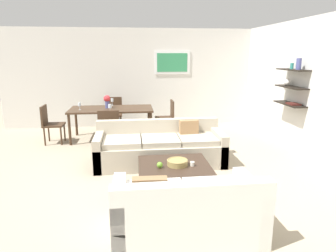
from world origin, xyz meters
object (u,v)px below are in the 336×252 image
(candle_jar, at_px, (192,164))
(coffee_table, at_px, (175,178))
(dining_chair_left_near, at_px, (50,122))
(centerpiece_vase, at_px, (107,100))
(wine_glass_left_near, at_px, (80,105))
(dining_chair_right_far, at_px, (168,115))
(wine_glass_foot, at_px, (110,106))
(dining_table, at_px, (111,111))
(dining_chair_foot, at_px, (109,127))
(sofa_beige, at_px, (160,148))
(apple_on_coffee_table, at_px, (160,165))
(wine_glass_head, at_px, (112,100))
(decorative_bowl, at_px, (177,162))
(dining_chair_head, at_px, (114,112))
(loveseat_white, at_px, (186,211))

(candle_jar, bearing_deg, coffee_table, 172.22)
(dining_chair_left_near, relative_size, centerpiece_vase, 2.84)
(wine_glass_left_near, bearing_deg, dining_chair_left_near, -171.63)
(dining_chair_right_far, bearing_deg, candle_jar, -90.31)
(candle_jar, relative_size, dining_chair_right_far, 0.07)
(dining_chair_right_far, height_order, wine_glass_foot, wine_glass_foot)
(dining_table, distance_m, dining_chair_foot, 0.91)
(sofa_beige, relative_size, centerpiece_vase, 7.60)
(dining_chair_left_near, xyz_separation_m, dining_chair_foot, (1.38, -0.67, 0.00))
(coffee_table, bearing_deg, apple_on_coffee_table, -166.43)
(sofa_beige, bearing_deg, dining_table, 118.48)
(dining_chair_right_far, relative_size, wine_glass_head, 4.94)
(candle_jar, xyz_separation_m, dining_table, (-1.36, 3.02, 0.27))
(dining_table, relative_size, dining_chair_foot, 2.21)
(decorative_bowl, relative_size, wine_glass_foot, 1.89)
(dining_chair_head, bearing_deg, decorative_bowl, -73.52)
(dining_table, bearing_deg, loveseat_white, -75.72)
(centerpiece_vase, bearing_deg, wine_glass_head, 76.06)
(decorative_bowl, bearing_deg, dining_table, 111.04)
(sofa_beige, height_order, candle_jar, sofa_beige)
(decorative_bowl, relative_size, dining_table, 0.16)
(wine_glass_left_near, bearing_deg, coffee_table, -57.68)
(sofa_beige, bearing_deg, wine_glass_left_near, 134.90)
(wine_glass_foot, bearing_deg, dining_table, 90.00)
(candle_jar, relative_size, wine_glass_left_near, 0.38)
(loveseat_white, relative_size, wine_glass_foot, 9.79)
(wine_glass_foot, relative_size, centerpiece_vase, 0.54)
(candle_jar, bearing_deg, apple_on_coffee_table, -177.64)
(centerpiece_vase, bearing_deg, dining_chair_left_near, -168.49)
(apple_on_coffee_table, bearing_deg, candle_jar, 2.36)
(loveseat_white, distance_m, dining_table, 4.33)
(decorative_bowl, height_order, dining_chair_left_near, dining_chair_left_near)
(candle_jar, xyz_separation_m, apple_on_coffee_table, (-0.49, -0.02, 0.01))
(wine_glass_foot, bearing_deg, dining_chair_left_near, 171.46)
(loveseat_white, bearing_deg, dining_chair_left_near, 121.68)
(sofa_beige, distance_m, dining_chair_head, 2.91)
(dining_chair_head, xyz_separation_m, wine_glass_foot, (-0.00, -1.32, 0.36))
(coffee_table, height_order, apple_on_coffee_table, apple_on_coffee_table)
(dining_table, xyz_separation_m, wine_glass_head, (-0.00, 0.43, 0.19))
(dining_chair_right_far, relative_size, wine_glass_left_near, 5.20)
(apple_on_coffee_table, relative_size, wine_glass_head, 0.50)
(apple_on_coffee_table, distance_m, wine_glass_foot, 2.80)
(dining_chair_left_near, distance_m, wine_glass_foot, 1.44)
(apple_on_coffee_table, xyz_separation_m, dining_chair_head, (-0.87, 3.94, 0.08))
(dining_chair_right_far, bearing_deg, dining_chair_foot, -141.17)
(candle_jar, bearing_deg, dining_table, 114.26)
(decorative_bowl, xyz_separation_m, wine_glass_foot, (-1.14, 2.55, 0.44))
(dining_table, xyz_separation_m, dining_chair_foot, (0.00, -0.89, -0.18))
(apple_on_coffee_table, height_order, centerpiece_vase, centerpiece_vase)
(wine_glass_left_near, distance_m, wine_glass_head, 0.90)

